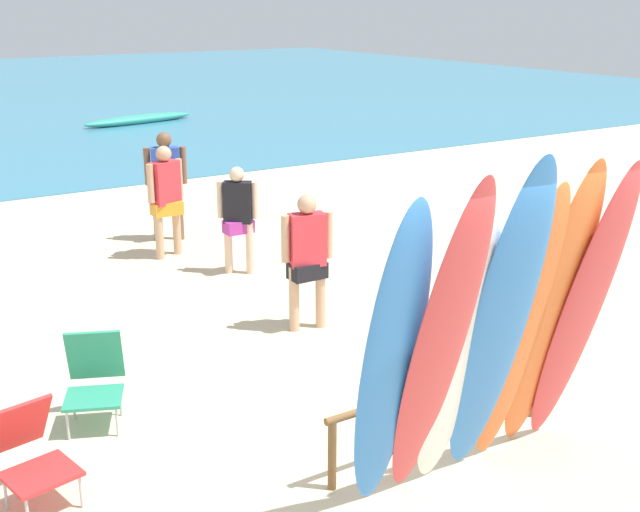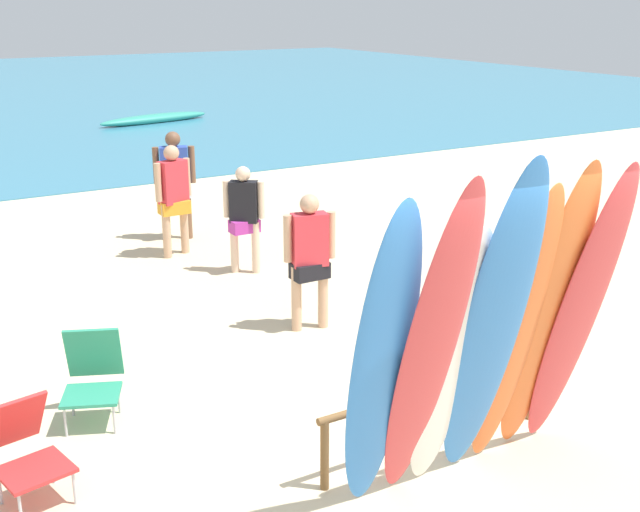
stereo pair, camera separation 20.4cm
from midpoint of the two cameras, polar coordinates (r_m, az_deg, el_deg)
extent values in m
plane|color=beige|center=(19.48, -18.19, 5.86)|extent=(60.00, 60.00, 0.00)
cylinder|color=brown|center=(6.50, 1.26, -13.81)|extent=(0.07, 0.07, 0.60)
cylinder|color=brown|center=(7.74, 15.39, -9.00)|extent=(0.07, 0.07, 0.60)
cylinder|color=brown|center=(6.92, 9.12, -9.09)|extent=(2.32, 0.06, 0.06)
ellipsoid|color=#337AD1|center=(5.74, 5.38, -7.52)|extent=(0.52, 0.64, 2.52)
ellipsoid|color=#D13D42|center=(5.82, 8.77, -6.49)|extent=(0.49, 0.85, 2.66)
ellipsoid|color=white|center=(6.16, 10.06, -7.33)|extent=(0.58, 0.65, 2.24)
ellipsoid|color=#337AD1|center=(6.18, 12.94, -4.91)|extent=(0.62, 0.87, 2.73)
ellipsoid|color=orange|center=(6.49, 14.42, -5.13)|extent=(0.52, 0.70, 2.48)
ellipsoid|color=orange|center=(6.70, 16.54, -3.96)|extent=(0.54, 0.79, 2.62)
ellipsoid|color=#D13D42|center=(6.88, 18.57, -3.72)|extent=(0.53, 0.81, 2.58)
cylinder|color=tan|center=(12.18, -10.27, 1.71)|extent=(0.12, 0.12, 0.81)
cylinder|color=tan|center=(12.38, -9.06, 2.03)|extent=(0.12, 0.12, 0.81)
cube|color=orange|center=(12.19, -9.74, 3.41)|extent=(0.43, 0.27, 0.19)
cube|color=#DB333D|center=(12.11, -9.83, 5.15)|extent=(0.46, 0.33, 0.63)
sphere|color=tan|center=(12.02, -9.94, 7.15)|extent=(0.23, 0.23, 0.23)
cylinder|color=tan|center=(11.94, -10.84, 5.09)|extent=(0.10, 0.10, 0.56)
cylinder|color=tan|center=(12.26, -8.86, 5.53)|extent=(0.10, 0.10, 0.56)
cylinder|color=brown|center=(13.13, -8.85, 3.01)|extent=(0.13, 0.13, 0.84)
cylinder|color=brown|center=(13.13, -10.35, 2.93)|extent=(0.13, 0.13, 0.84)
cube|color=silver|center=(13.04, -9.68, 4.46)|extent=(0.45, 0.28, 0.20)
cube|color=#2D4CB2|center=(12.96, -9.77, 6.16)|extent=(0.48, 0.36, 0.65)
sphere|color=brown|center=(12.88, -9.87, 8.10)|extent=(0.24, 0.24, 0.24)
cylinder|color=brown|center=(12.96, -8.55, 6.38)|extent=(0.10, 0.10, 0.58)
cylinder|color=brown|center=(12.95, -11.00, 6.25)|extent=(0.10, 0.10, 0.58)
cylinder|color=tan|center=(9.45, 0.83, -2.80)|extent=(0.12, 0.12, 0.78)
cylinder|color=tan|center=(9.36, -1.04, -3.01)|extent=(0.12, 0.12, 0.78)
cube|color=black|center=(9.29, -0.10, -1.02)|extent=(0.42, 0.26, 0.19)
cube|color=#DB333D|center=(9.18, -0.10, 1.16)|extent=(0.44, 0.30, 0.61)
sphere|color=tan|center=(9.07, -0.10, 3.67)|extent=(0.22, 0.22, 0.22)
cylinder|color=tan|center=(9.25, 1.42, 1.49)|extent=(0.09, 0.09, 0.54)
cylinder|color=tan|center=(9.10, -1.65, 1.22)|extent=(0.09, 0.09, 0.54)
cylinder|color=beige|center=(11.36, -4.03, 0.60)|extent=(0.11, 0.11, 0.73)
cylinder|color=beige|center=(11.42, -5.53, 0.65)|extent=(0.11, 0.11, 0.73)
cube|color=#B23399|center=(11.30, -4.82, 2.12)|extent=(0.39, 0.24, 0.18)
cube|color=black|center=(11.21, -4.87, 3.82)|extent=(0.42, 0.39, 0.57)
sphere|color=beige|center=(11.13, -4.92, 5.78)|extent=(0.21, 0.21, 0.21)
cylinder|color=beige|center=(11.16, -3.65, 3.95)|extent=(0.09, 0.09, 0.51)
cylinder|color=beige|center=(11.26, -6.08, 4.01)|extent=(0.09, 0.09, 0.51)
cylinder|color=#B7B7BC|center=(7.57, -16.72, -11.14)|extent=(0.02, 0.02, 0.28)
cylinder|color=#B7B7BC|center=(7.51, -13.51, -11.11)|extent=(0.02, 0.02, 0.28)
cylinder|color=#B7B7BC|center=(7.90, -16.29, -9.83)|extent=(0.02, 0.02, 0.28)
cylinder|color=#B7B7BC|center=(7.84, -13.22, -9.79)|extent=(0.02, 0.02, 0.28)
cube|color=#2D9370|center=(7.63, -15.03, -9.43)|extent=(0.64, 0.61, 0.03)
cube|color=#2D9370|center=(7.79, -14.90, -6.58)|extent=(0.54, 0.38, 0.53)
cylinder|color=#B7B7BC|center=(6.52, -19.45, -16.50)|extent=(0.02, 0.02, 0.28)
cylinder|color=#B7B7BC|center=(6.65, -16.02, -15.40)|extent=(0.02, 0.02, 0.28)
cylinder|color=#B7B7BC|center=(6.82, -20.76, -15.01)|extent=(0.02, 0.02, 0.28)
cylinder|color=#B7B7BC|center=(6.95, -17.47, -14.00)|extent=(0.02, 0.02, 0.28)
cube|color=red|center=(6.65, -18.56, -14.09)|extent=(0.58, 0.54, 0.03)
cube|color=red|center=(6.82, -20.04, -10.95)|extent=(0.55, 0.40, 0.49)
ellipsoid|color=teal|center=(25.94, -11.33, 9.45)|extent=(3.75, 1.27, 0.30)
camera|label=1|loc=(0.10, -89.28, 0.23)|focal=45.50mm
camera|label=2|loc=(0.10, 90.72, -0.23)|focal=45.50mm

